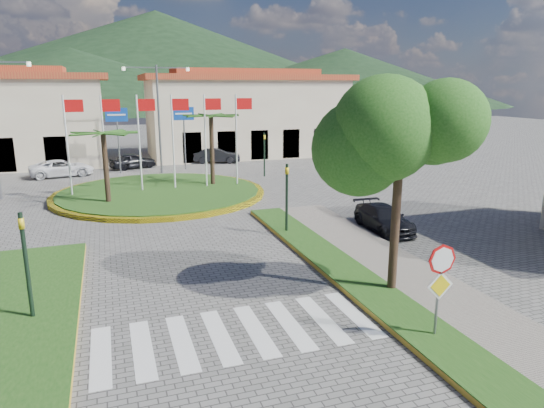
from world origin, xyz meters
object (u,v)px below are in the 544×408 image
object	(u,v)px
roundabout_island	(160,192)
stop_sign	(440,276)
white_van	(62,168)
car_dark_b	(217,155)
deciduous_tree	(401,131)
car_dark_a	(133,161)
car_side_right	(384,218)

from	to	relation	value
roundabout_island	stop_sign	size ratio (longest dim) A/B	4.79
stop_sign	white_van	xyz separation A→B (m)	(-11.02, 28.82, -1.17)
white_van	car_dark_b	distance (m)	12.51
deciduous_tree	white_van	world-z (taller)	deciduous_tree
roundabout_island	car_dark_b	bearing A→B (deg)	62.00
stop_sign	deciduous_tree	distance (m)	4.59
deciduous_tree	car_dark_b	world-z (taller)	deciduous_tree
stop_sign	car_dark_a	distance (m)	31.40
deciduous_tree	car_dark_b	xyz separation A→B (m)	(0.60, 28.47, -4.52)
roundabout_island	car_dark_a	world-z (taller)	roundabout_island
white_van	car_dark_a	distance (m)	5.52
car_dark_b	stop_sign	bearing A→B (deg)	-167.21
car_side_right	car_dark_b	bearing A→B (deg)	100.32
roundabout_island	white_van	distance (m)	10.72
white_van	stop_sign	bearing A→B (deg)	-169.79
roundabout_island	deciduous_tree	size ratio (longest dim) A/B	1.87
car_dark_b	car_dark_a	bearing A→B (deg)	110.48
car_side_right	car_dark_a	bearing A→B (deg)	117.69
deciduous_tree	roundabout_island	bearing A→B (deg)	107.91
stop_sign	car_side_right	distance (m)	10.14
roundabout_island	car_dark_a	distance (m)	10.84
car_side_right	roundabout_island	bearing A→B (deg)	132.60
roundabout_island	white_van	xyz separation A→B (m)	(-6.12, 8.78, 0.44)
stop_sign	car_side_right	xyz separation A→B (m)	(4.07, 9.20, -1.22)
deciduous_tree	car_dark_a	bearing A→B (deg)	103.12
deciduous_tree	white_van	bearing A→B (deg)	114.26
white_van	car_dark_a	bearing A→B (deg)	-79.46
car_dark_b	white_van	bearing A→B (deg)	117.36
roundabout_island	deciduous_tree	distance (m)	18.55
deciduous_tree	stop_sign	bearing A→B (deg)	-101.18
roundabout_island	car_side_right	distance (m)	14.07
car_dark_a	car_dark_b	world-z (taller)	car_dark_b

